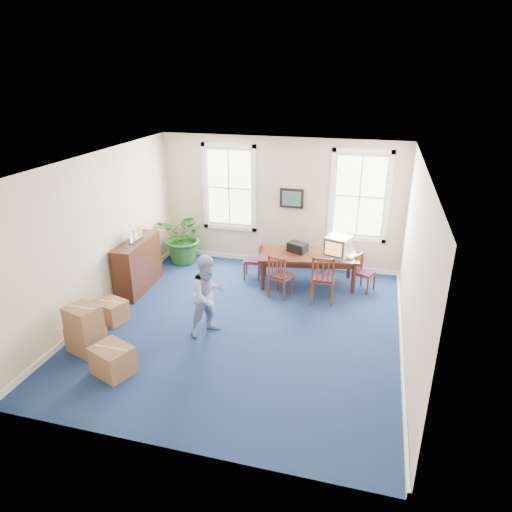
% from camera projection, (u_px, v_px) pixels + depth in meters
% --- Properties ---
extents(floor, '(6.50, 6.50, 0.00)m').
position_uv_depth(floor, '(243.00, 326.00, 8.93)').
color(floor, navy).
rests_on(floor, ground).
extents(ceiling, '(6.50, 6.50, 0.00)m').
position_uv_depth(ceiling, '(241.00, 162.00, 7.72)').
color(ceiling, white).
rests_on(ceiling, ground).
extents(wall_back, '(6.50, 0.00, 6.50)m').
position_uv_depth(wall_back, '(280.00, 203.00, 11.23)').
color(wall_back, '#C8B195').
rests_on(wall_back, ground).
extents(wall_front, '(6.50, 0.00, 6.50)m').
position_uv_depth(wall_front, '(164.00, 347.00, 5.42)').
color(wall_front, '#C8B195').
rests_on(wall_front, ground).
extents(wall_left, '(0.00, 6.50, 6.50)m').
position_uv_depth(wall_left, '(97.00, 235.00, 9.04)').
color(wall_left, '#C8B195').
rests_on(wall_left, ground).
extents(wall_right, '(0.00, 6.50, 6.50)m').
position_uv_depth(wall_right, '(414.00, 267.00, 7.61)').
color(wall_right, '#C8B195').
rests_on(wall_right, ground).
extents(baseboard_back, '(6.00, 0.04, 0.12)m').
position_uv_depth(baseboard_back, '(278.00, 261.00, 11.79)').
color(baseboard_back, white).
rests_on(baseboard_back, ground).
extents(baseboard_left, '(0.04, 6.50, 0.12)m').
position_uv_depth(baseboard_left, '(108.00, 304.00, 9.62)').
color(baseboard_left, white).
rests_on(baseboard_left, ground).
extents(baseboard_right, '(0.04, 6.50, 0.12)m').
position_uv_depth(baseboard_right, '(401.00, 345.00, 8.20)').
color(baseboard_right, white).
rests_on(baseboard_right, ground).
extents(window_left, '(1.40, 0.12, 2.20)m').
position_uv_depth(window_left, '(229.00, 188.00, 11.41)').
color(window_left, white).
rests_on(window_left, ground).
extents(window_right, '(1.40, 0.12, 2.20)m').
position_uv_depth(window_right, '(360.00, 197.00, 10.64)').
color(window_right, white).
rests_on(window_right, ground).
extents(wall_picture, '(0.58, 0.06, 0.48)m').
position_uv_depth(wall_picture, '(292.00, 198.00, 11.05)').
color(wall_picture, black).
rests_on(wall_picture, ground).
extents(conference_table, '(2.37, 1.41, 0.76)m').
position_uv_depth(conference_table, '(307.00, 269.00, 10.55)').
color(conference_table, '#3D1D11').
rests_on(conference_table, ground).
extents(crt_tv, '(0.64, 0.67, 0.46)m').
position_uv_depth(crt_tv, '(338.00, 246.00, 10.20)').
color(crt_tv, '#B7B7BC').
rests_on(crt_tv, conference_table).
extents(game_console, '(0.23, 0.25, 0.05)m').
position_uv_depth(game_console, '(351.00, 257.00, 10.16)').
color(game_console, white).
rests_on(game_console, conference_table).
extents(equipment_bag, '(0.51, 0.43, 0.22)m').
position_uv_depth(equipment_bag, '(298.00, 247.00, 10.47)').
color(equipment_bag, black).
rests_on(equipment_bag, conference_table).
extents(chair_near_left, '(0.56, 0.56, 0.98)m').
position_uv_depth(chair_near_left, '(281.00, 275.00, 9.94)').
color(chair_near_left, maroon).
rests_on(chair_near_left, ground).
extents(chair_near_right, '(0.51, 0.51, 1.09)m').
position_uv_depth(chair_near_right, '(323.00, 278.00, 9.70)').
color(chair_near_right, maroon).
rests_on(chair_near_right, ground).
extents(chair_end_left, '(0.45, 0.45, 0.90)m').
position_uv_depth(chair_end_left, '(253.00, 260.00, 10.83)').
color(chair_end_left, maroon).
rests_on(chair_end_left, ground).
extents(chair_end_right, '(0.50, 0.50, 0.84)m').
position_uv_depth(chair_end_right, '(365.00, 273.00, 10.22)').
color(chair_end_right, maroon).
rests_on(chair_end_right, ground).
extents(man, '(0.94, 0.97, 1.57)m').
position_uv_depth(man, '(209.00, 295.00, 8.42)').
color(man, '#879CD0').
rests_on(man, ground).
extents(credenza, '(0.52, 1.57, 1.22)m').
position_uv_depth(credenza, '(138.00, 264.00, 10.24)').
color(credenza, '#3D1D11').
rests_on(credenza, ground).
extents(brochure_rack, '(0.31, 0.65, 0.29)m').
position_uv_depth(brochure_rack, '(136.00, 232.00, 9.95)').
color(brochure_rack, '#99999E').
rests_on(brochure_rack, credenza).
extents(potted_plant, '(1.41, 1.26, 1.42)m').
position_uv_depth(potted_plant, '(185.00, 236.00, 11.60)').
color(potted_plant, '#20541C').
rests_on(potted_plant, ground).
extents(cardboard_boxes, '(2.05, 2.05, 0.91)m').
position_uv_depth(cardboard_boxes, '(100.00, 326.00, 8.04)').
color(cardboard_boxes, '#8E6241').
rests_on(cardboard_boxes, ground).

